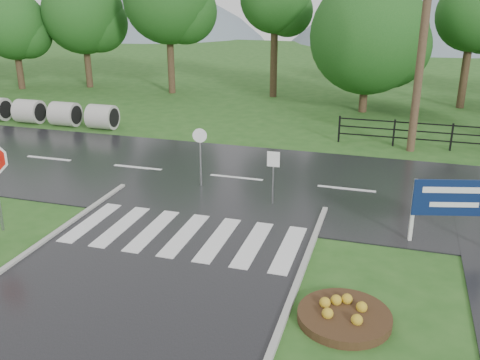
% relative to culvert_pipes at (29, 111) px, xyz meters
% --- Properties ---
extents(ground, '(120.00, 120.00, 0.00)m').
position_rel_culvert_pipes_xyz_m(ground, '(12.62, -15.00, -0.60)').
color(ground, '#26541C').
rests_on(ground, ground).
extents(main_road, '(90.00, 8.00, 0.04)m').
position_rel_culvert_pipes_xyz_m(main_road, '(12.62, -5.00, -0.60)').
color(main_road, black).
rests_on(main_road, ground).
extents(crosswalk, '(6.50, 2.80, 0.02)m').
position_rel_culvert_pipes_xyz_m(crosswalk, '(12.62, -10.00, -0.54)').
color(crosswalk, silver).
rests_on(crosswalk, ground).
extents(fence_west, '(9.58, 0.08, 1.20)m').
position_rel_culvert_pipes_xyz_m(fence_west, '(20.37, 1.00, 0.12)').
color(fence_west, black).
rests_on(fence_west, ground).
extents(hills, '(102.00, 48.00, 48.00)m').
position_rel_culvert_pipes_xyz_m(hills, '(16.11, 50.00, -16.14)').
color(hills, slate).
rests_on(hills, ground).
extents(treeline, '(83.20, 5.20, 10.00)m').
position_rel_culvert_pipes_xyz_m(treeline, '(13.62, 9.00, -0.60)').
color(treeline, '#184916').
rests_on(treeline, ground).
extents(culvert_pipes, '(9.70, 1.20, 1.20)m').
position_rel_culvert_pipes_xyz_m(culvert_pipes, '(0.00, 0.00, 0.00)').
color(culvert_pipes, '#9E9B93').
rests_on(culvert_pipes, ground).
extents(estate_billboard, '(2.15, 0.60, 1.93)m').
position_rel_culvert_pipes_xyz_m(estate_billboard, '(19.73, -8.48, 0.73)').
color(estate_billboard, silver).
rests_on(estate_billboard, ground).
extents(flower_bed, '(1.99, 1.99, 0.40)m').
position_rel_culvert_pipes_xyz_m(flower_bed, '(17.40, -12.77, -0.45)').
color(flower_bed, '#332111').
rests_on(flower_bed, ground).
extents(reg_sign_small, '(0.40, 0.05, 1.81)m').
position_rel_culvert_pipes_xyz_m(reg_sign_small, '(14.47, -7.06, 0.71)').
color(reg_sign_small, '#939399').
rests_on(reg_sign_small, ground).
extents(reg_sign_round, '(0.49, 0.12, 2.13)m').
position_rel_culvert_pipes_xyz_m(reg_sign_round, '(11.68, -6.18, 0.76)').
color(reg_sign_round, '#939399').
rests_on(reg_sign_round, ground).
extents(utility_pole_east, '(1.78, 0.33, 10.01)m').
position_rel_culvert_pipes_xyz_m(utility_pole_east, '(18.74, 0.50, 4.49)').
color(utility_pole_east, '#473523').
rests_on(utility_pole_east, ground).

